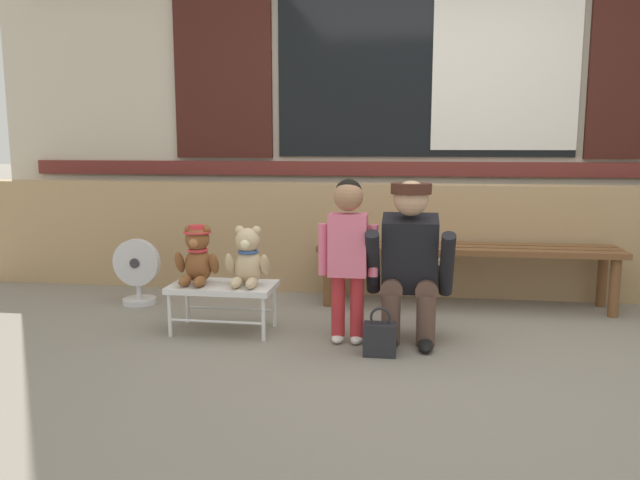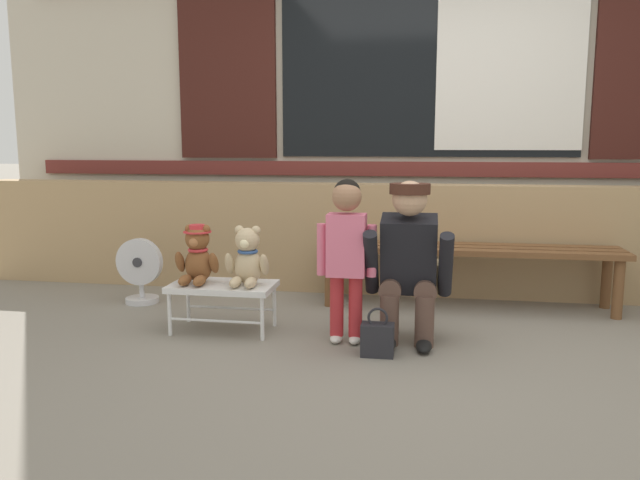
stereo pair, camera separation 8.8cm
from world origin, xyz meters
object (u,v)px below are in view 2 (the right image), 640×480
teddy_bear_plain (247,258)px  adult_crouching (410,261)px  small_display_bench (223,289)px  handbag_on_ground (377,339)px  teddy_bear_with_hat (197,255)px  floor_fan (140,271)px  child_standing (347,243)px  wooden_bench_long (468,256)px

teddy_bear_plain → adult_crouching: adult_crouching is taller
teddy_bear_plain → small_display_bench: bearing=-179.5°
teddy_bear_plain → handbag_on_ground: (0.82, -0.30, -0.37)m
teddy_bear_with_hat → floor_fan: bearing=140.1°
teddy_bear_with_hat → adult_crouching: bearing=-1.0°
child_standing → wooden_bench_long: bearing=51.6°
handbag_on_ground → floor_fan: 1.99m
adult_crouching → handbag_on_ground: 0.50m
child_standing → floor_fan: bearing=158.0°
small_display_bench → handbag_on_ground: bearing=-17.1°
wooden_bench_long → floor_fan: size_ratio=4.37×
wooden_bench_long → floor_fan: (-2.34, -0.29, -0.13)m
small_display_bench → teddy_bear_with_hat: size_ratio=1.76×
teddy_bear_plain → adult_crouching: (0.99, -0.02, 0.02)m
small_display_bench → child_standing: child_standing is taller
small_display_bench → handbag_on_ground: size_ratio=2.35×
small_display_bench → child_standing: size_ratio=0.67×
child_standing → teddy_bear_plain: bearing=170.9°
teddy_bear_with_hat → handbag_on_ground: bearing=-14.9°
teddy_bear_with_hat → adult_crouching: adult_crouching is taller
wooden_bench_long → handbag_on_ground: bearing=-115.5°
teddy_bear_plain → child_standing: child_standing is taller
handbag_on_ground → teddy_bear_plain: bearing=159.8°
small_display_bench → child_standing: (0.78, -0.10, 0.33)m
handbag_on_ground → wooden_bench_long: bearing=64.5°
wooden_bench_long → adult_crouching: size_ratio=2.21×
adult_crouching → teddy_bear_plain: bearing=178.7°
small_display_bench → teddy_bear_plain: 0.25m
teddy_bear_with_hat → handbag_on_ground: size_ratio=1.34×
teddy_bear_with_hat → child_standing: child_standing is taller
wooden_bench_long → child_standing: (-0.75, -0.94, 0.22)m
wooden_bench_long → child_standing: child_standing is taller
small_display_bench → floor_fan: (-0.81, 0.55, -0.03)m
wooden_bench_long → child_standing: size_ratio=2.19×
wooden_bench_long → child_standing: bearing=-128.4°
adult_crouching → wooden_bench_long: bearing=66.0°
small_display_bench → teddy_bear_plain: (0.16, 0.00, 0.20)m
handbag_on_ground → floor_fan: size_ratio=0.57×
small_display_bench → adult_crouching: (1.15, -0.02, 0.21)m
teddy_bear_with_hat → teddy_bear_plain: same height
floor_fan → teddy_bear_with_hat: bearing=-39.9°
adult_crouching → handbag_on_ground: (-0.16, -0.28, -0.38)m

